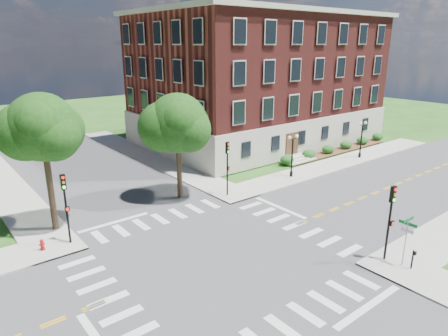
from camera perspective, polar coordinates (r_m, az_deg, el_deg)
ground at (r=25.83m, az=-0.98°, el=-12.53°), size 160.00×160.00×0.00m
road_ew at (r=25.83m, az=-0.98°, el=-12.52°), size 90.00×12.00×0.01m
road_ns at (r=25.83m, az=-0.98°, el=-12.52°), size 12.00×90.00×0.01m
sidewalk_ne at (r=45.86m, az=2.52°, el=1.15°), size 34.00×34.00×0.12m
crosswalk_east at (r=30.25m, az=10.00°, el=-8.10°), size 2.20×10.20×0.02m
stop_bar_east at (r=33.16m, az=7.98°, el=-5.64°), size 0.40×5.50×0.00m
main_building at (r=54.92m, az=4.96°, el=12.60°), size 30.60×22.40×16.50m
shrub_row at (r=51.30m, az=15.80°, el=2.19°), size 18.00×2.00×1.30m
tree_c at (r=29.35m, az=-24.55°, el=5.25°), size 4.64×4.64×9.75m
tree_d at (r=33.18m, az=-6.64°, el=6.34°), size 4.95×4.95×8.97m
traffic_signal_se at (r=25.89m, az=22.69°, el=-6.04°), size 0.33×0.37×4.80m
traffic_signal_ne at (r=34.17m, az=0.50°, el=0.91°), size 0.38×0.45×4.80m
traffic_signal_nw at (r=27.88m, az=-21.73°, el=-4.27°), size 0.32×0.35×4.80m
twin_lamp_west at (r=39.88m, az=9.72°, el=2.09°), size 1.36×0.36×4.23m
twin_lamp_east at (r=48.72m, az=19.05°, el=4.17°), size 1.36×0.36×4.23m
street_sign_pole at (r=25.96m, az=24.65°, el=-8.36°), size 1.10×1.10×3.10m
push_button_post at (r=26.49m, az=25.37°, el=-11.60°), size 0.14×0.21×1.20m
fire_hydrant at (r=28.69m, az=-24.54°, el=-9.97°), size 0.35×0.35×0.75m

